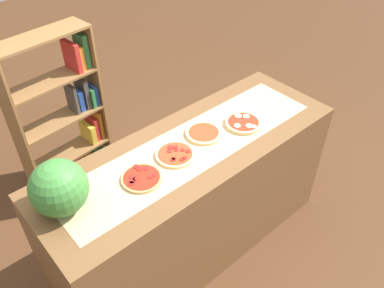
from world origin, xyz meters
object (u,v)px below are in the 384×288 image
at_px(pizza_pepperoni_0, 142,178).
at_px(watermelon, 59,188).
at_px(pizza_mozzarella_3, 243,123).
at_px(pizza_plain_2, 204,133).
at_px(pizza_pepperoni_1, 176,155).
at_px(bookshelf, 73,121).

height_order(pizza_pepperoni_0, watermelon, watermelon).
relative_size(pizza_pepperoni_0, pizza_mozzarella_3, 0.96).
height_order(pizza_pepperoni_0, pizza_plain_2, same).
xyz_separation_m(pizza_pepperoni_1, pizza_mozzarella_3, (0.53, -0.05, 0.00)).
height_order(pizza_pepperoni_1, pizza_plain_2, pizza_pepperoni_1).
distance_m(pizza_pepperoni_1, pizza_plain_2, 0.27).
height_order(pizza_pepperoni_0, pizza_mozzarella_3, pizza_mozzarella_3).
xyz_separation_m(pizza_plain_2, watermelon, (-0.95, 0.02, 0.13)).
distance_m(pizza_pepperoni_1, bookshelf, 1.22).
xyz_separation_m(pizza_plain_2, pizza_mozzarella_3, (0.26, -0.09, 0.00)).
distance_m(pizza_pepperoni_0, pizza_mozzarella_3, 0.79).
distance_m(pizza_pepperoni_0, bookshelf, 1.24).
bearing_deg(pizza_mozzarella_3, pizza_pepperoni_0, 178.22).
bearing_deg(pizza_pepperoni_0, pizza_plain_2, 7.36).
height_order(pizza_plain_2, watermelon, watermelon).
distance_m(pizza_plain_2, watermelon, 0.96).
bearing_deg(watermelon, pizza_plain_2, -1.49).
height_order(pizza_plain_2, bookshelf, bookshelf).
distance_m(pizza_pepperoni_0, pizza_pepperoni_1, 0.27).
xyz_separation_m(pizza_pepperoni_1, watermelon, (-0.68, 0.07, 0.13)).
distance_m(pizza_pepperoni_0, watermelon, 0.45).
relative_size(pizza_pepperoni_0, bookshelf, 0.17).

